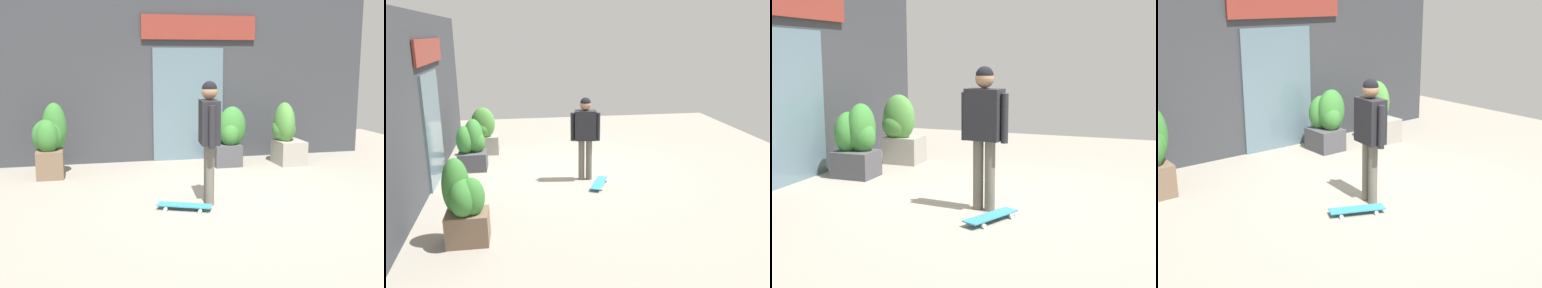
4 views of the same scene
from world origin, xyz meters
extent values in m
plane|color=gray|center=(0.00, 0.00, 0.00)|extent=(12.00, 12.00, 0.00)
cube|color=#383A3F|center=(0.00, 3.04, 1.73)|extent=(7.80, 0.25, 3.45)
cube|color=slate|center=(-0.03, 2.90, 1.15)|extent=(1.47, 0.06, 2.30)
cube|color=maroon|center=(0.20, 2.88, 2.71)|extent=(2.37, 0.05, 0.48)
cylinder|color=#666056|center=(-0.45, -0.33, 0.44)|extent=(0.13, 0.13, 0.89)
cylinder|color=#666056|center=(-0.43, -0.17, 0.44)|extent=(0.13, 0.13, 0.89)
cube|color=#232328|center=(-0.44, -0.25, 1.20)|extent=(0.31, 0.47, 0.63)
cylinder|color=#232328|center=(-0.48, -0.51, 1.17)|extent=(0.09, 0.09, 0.60)
cylinder|color=#232328|center=(-0.41, 0.02, 1.17)|extent=(0.09, 0.09, 0.60)
sphere|color=#997051|center=(-0.44, -0.25, 1.64)|extent=(0.23, 0.23, 0.23)
sphere|color=black|center=(-0.44, -0.25, 1.68)|extent=(0.22, 0.22, 0.22)
cube|color=teal|center=(-0.86, -0.47, 0.07)|extent=(0.78, 0.50, 0.02)
cylinder|color=silver|center=(-1.13, -0.47, 0.03)|extent=(0.06, 0.05, 0.05)
cylinder|color=silver|center=(-1.04, -0.27, 0.03)|extent=(0.06, 0.05, 0.05)
cylinder|color=silver|center=(-0.68, -0.67, 0.03)|extent=(0.06, 0.05, 0.05)
cylinder|color=silver|center=(-0.59, -0.47, 0.03)|extent=(0.06, 0.05, 0.05)
cube|color=#47474C|center=(0.57, 2.21, 0.21)|extent=(0.53, 0.63, 0.42)
ellipsoid|color=#387A33|center=(0.64, 2.12, 0.64)|extent=(0.38, 0.41, 0.51)
ellipsoid|color=#387A33|center=(0.60, 2.36, 0.70)|extent=(0.52, 0.40, 0.66)
ellipsoid|color=#387A33|center=(0.69, 2.18, 0.76)|extent=(0.55, 0.42, 0.80)
cube|color=gray|center=(1.83, 1.99, 0.24)|extent=(0.53, 0.63, 0.48)
ellipsoid|color=#4C8C3D|center=(1.75, 2.09, 0.69)|extent=(0.46, 0.54, 0.51)
ellipsoid|color=#4C8C3D|center=(1.74, 2.04, 0.83)|extent=(0.38, 0.59, 0.82)
camera|label=1|loc=(-2.29, -6.92, 2.11)|focal=45.74mm
camera|label=2|loc=(-8.21, 1.12, 3.06)|focal=36.24mm
camera|label=3|loc=(-6.42, -2.16, 1.91)|focal=48.42mm
camera|label=4|loc=(-4.98, -5.42, 2.89)|focal=47.83mm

